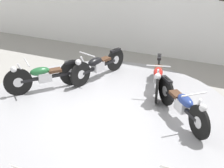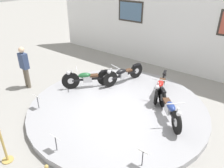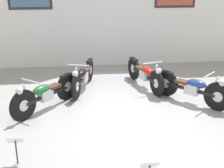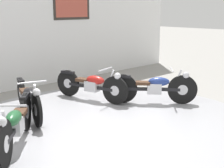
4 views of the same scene
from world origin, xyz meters
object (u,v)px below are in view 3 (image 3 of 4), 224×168
at_px(motorcycle_green, 45,93).
at_px(motorcycle_black, 83,76).
at_px(info_placard_front_left, 16,144).
at_px(motorcycle_blue, 192,87).
at_px(motorcycle_red, 145,73).

bearing_deg(motorcycle_green, motorcycle_black, 53.42).
xyz_separation_m(motorcycle_black, info_placard_front_left, (-1.15, -3.24, -0.02)).
height_order(motorcycle_blue, info_placard_front_left, motorcycle_blue).
distance_m(motorcycle_green, motorcycle_black, 1.45).
height_order(motorcycle_black, motorcycle_blue, motorcycle_blue).
bearing_deg(motorcycle_blue, info_placard_front_left, -150.55).
xyz_separation_m(motorcycle_green, motorcycle_red, (2.51, 1.17, -0.01)).
bearing_deg(motorcycle_black, motorcycle_blue, -24.88).
distance_m(motorcycle_black, motorcycle_red, 1.65).
distance_m(motorcycle_red, motorcycle_blue, 1.45).
xyz_separation_m(motorcycle_green, motorcycle_blue, (3.38, 0.00, -0.00)).
height_order(motorcycle_black, motorcycle_red, motorcycle_red).
height_order(motorcycle_black, info_placard_front_left, motorcycle_black).
xyz_separation_m(motorcycle_blue, info_placard_front_left, (-3.67, -2.07, -0.03)).
distance_m(motorcycle_green, motorcycle_red, 2.77).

